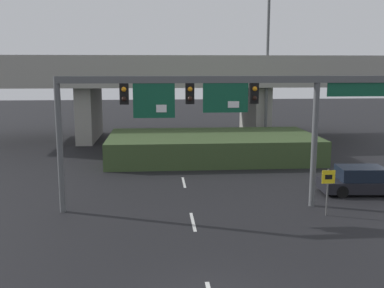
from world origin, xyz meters
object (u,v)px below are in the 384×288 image
highway_light_pole_near (268,42)px  signal_gantry (213,102)px  speed_limit_sign (328,185)px  parked_sedan_near_right (363,181)px

highway_light_pole_near → signal_gantry: bearing=-111.4°
speed_limit_sign → signal_gantry: bearing=163.8°
speed_limit_sign → highway_light_pole_near: 20.07m
signal_gantry → parked_sedan_near_right: bearing=13.1°
speed_limit_sign → highway_light_pole_near: bearing=84.9°
speed_limit_sign → parked_sedan_near_right: bearing=46.3°
parked_sedan_near_right → signal_gantry: bearing=-162.9°
speed_limit_sign → highway_light_pole_near: highway_light_pole_near is taller
signal_gantry → highway_light_pole_near: (6.71, 17.17, 3.59)m
highway_light_pole_near → parked_sedan_near_right: bearing=-84.0°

